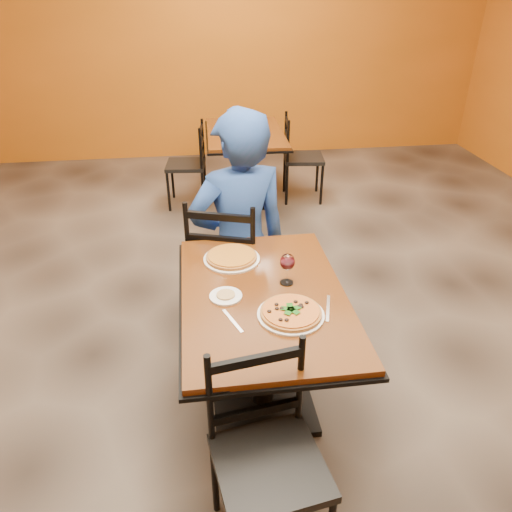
{
  "coord_description": "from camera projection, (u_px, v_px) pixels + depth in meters",
  "views": [
    {
      "loc": [
        -0.3,
        -2.46,
        2.1
      ],
      "look_at": [
        -0.01,
        -0.3,
        0.85
      ],
      "focal_mm": 34.14,
      "sensor_mm": 36.0,
      "label": 1
    }
  ],
  "objects": [
    {
      "name": "floor",
      "position": [
        252.0,
        345.0,
        3.19
      ],
      "size": [
        7.0,
        8.0,
        0.01
      ],
      "primitive_type": "cube",
      "color": "black",
      "rests_on": "ground"
    },
    {
      "name": "wall_back",
      "position": [
        210.0,
        34.0,
        5.88
      ],
      "size": [
        7.0,
        0.01,
        3.0
      ],
      "primitive_type": "cube",
      "color": "#B75E14",
      "rests_on": "ground"
    },
    {
      "name": "table_main",
      "position": [
        263.0,
        325.0,
        2.49
      ],
      "size": [
        0.83,
        1.23,
        0.75
      ],
      "color": "#59270E",
      "rests_on": "floor"
    },
    {
      "name": "table_second",
      "position": [
        245.0,
        151.0,
        4.98
      ],
      "size": [
        0.82,
        1.19,
        0.75
      ],
      "rotation": [
        0.0,
        0.0,
        -0.03
      ],
      "color": "#59270E",
      "rests_on": "floor"
    },
    {
      "name": "chair_main_near",
      "position": [
        270.0,
        468.0,
        1.88
      ],
      "size": [
        0.47,
        0.47,
        0.91
      ],
      "primitive_type": null,
      "rotation": [
        0.0,
        0.0,
        0.16
      ],
      "color": "black",
      "rests_on": "floor"
    },
    {
      "name": "chair_main_far",
      "position": [
        229.0,
        262.0,
        3.17
      ],
      "size": [
        0.56,
        0.56,
        0.98
      ],
      "primitive_type": null,
      "rotation": [
        0.0,
        0.0,
        2.82
      ],
      "color": "black",
      "rests_on": "floor"
    },
    {
      "name": "chair_second_left",
      "position": [
        186.0,
        165.0,
        4.97
      ],
      "size": [
        0.42,
        0.42,
        0.85
      ],
      "primitive_type": null,
      "rotation": [
        0.0,
        0.0,
        -1.67
      ],
      "color": "black",
      "rests_on": "floor"
    },
    {
      "name": "chair_second_right",
      "position": [
        303.0,
        158.0,
        5.1
      ],
      "size": [
        0.45,
        0.45,
        0.89
      ],
      "primitive_type": null,
      "rotation": [
        0.0,
        0.0,
        1.45
      ],
      "color": "black",
      "rests_on": "floor"
    },
    {
      "name": "diner",
      "position": [
        239.0,
        218.0,
        3.19
      ],
      "size": [
        0.78,
        0.6,
        1.45
      ],
      "primitive_type": "imported",
      "rotation": [
        0.0,
        0.0,
        3.37
      ],
      "color": "navy",
      "rests_on": "floor"
    },
    {
      "name": "plate_main",
      "position": [
        291.0,
        315.0,
        2.23
      ],
      "size": [
        0.31,
        0.31,
        0.01
      ],
      "primitive_type": "cylinder",
      "color": "white",
      "rests_on": "table_main"
    },
    {
      "name": "pizza_main",
      "position": [
        291.0,
        312.0,
        2.22
      ],
      "size": [
        0.28,
        0.28,
        0.02
      ],
      "primitive_type": "cylinder",
      "color": "maroon",
      "rests_on": "plate_main"
    },
    {
      "name": "plate_far",
      "position": [
        232.0,
        259.0,
        2.67
      ],
      "size": [
        0.31,
        0.31,
        0.01
      ],
      "primitive_type": "cylinder",
      "color": "white",
      "rests_on": "table_main"
    },
    {
      "name": "pizza_far",
      "position": [
        232.0,
        256.0,
        2.67
      ],
      "size": [
        0.28,
        0.28,
        0.02
      ],
      "primitive_type": "cylinder",
      "color": "gold",
      "rests_on": "plate_far"
    },
    {
      "name": "side_plate",
      "position": [
        226.0,
        296.0,
        2.36
      ],
      "size": [
        0.16,
        0.16,
        0.01
      ],
      "primitive_type": "cylinder",
      "color": "white",
      "rests_on": "table_main"
    },
    {
      "name": "dip",
      "position": [
        226.0,
        295.0,
        2.36
      ],
      "size": [
        0.09,
        0.09,
        0.01
      ],
      "primitive_type": "cylinder",
      "color": "tan",
      "rests_on": "side_plate"
    },
    {
      "name": "wine_glass",
      "position": [
        287.0,
        268.0,
        2.43
      ],
      "size": [
        0.08,
        0.08,
        0.18
      ],
      "primitive_type": null,
      "color": "white",
      "rests_on": "table_main"
    },
    {
      "name": "fork",
      "position": [
        233.0,
        321.0,
        2.2
      ],
      "size": [
        0.08,
        0.18,
        0.0
      ],
      "primitive_type": "cube",
      "rotation": [
        0.0,
        0.0,
        0.37
      ],
      "color": "silver",
      "rests_on": "table_main"
    },
    {
      "name": "knife",
      "position": [
        328.0,
        308.0,
        2.28
      ],
      "size": [
        0.07,
        0.21,
        0.0
      ],
      "primitive_type": "cube",
      "rotation": [
        0.0,
        0.0,
        -0.29
      ],
      "color": "silver",
      "rests_on": "table_main"
    }
  ]
}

